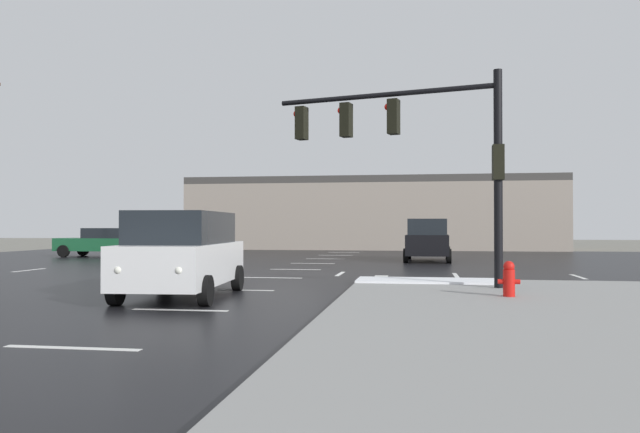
% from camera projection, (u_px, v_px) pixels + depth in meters
% --- Properties ---
extents(ground_plane, '(120.00, 120.00, 0.00)m').
position_uv_depth(ground_plane, '(285.00, 274.00, 22.55)').
color(ground_plane, slate).
extents(road_asphalt, '(44.00, 44.00, 0.02)m').
position_uv_depth(road_asphalt, '(285.00, 274.00, 22.55)').
color(road_asphalt, black).
rests_on(road_asphalt, ground_plane).
extents(snow_strip_curbside, '(4.00, 1.60, 0.06)m').
position_uv_depth(snow_strip_curbside, '(428.00, 280.00, 17.83)').
color(snow_strip_curbside, white).
rests_on(snow_strip_curbside, sidewalk_corner).
extents(lane_markings, '(36.15, 36.15, 0.01)m').
position_uv_depth(lane_markings, '(311.00, 277.00, 21.01)').
color(lane_markings, silver).
rests_on(lane_markings, road_asphalt).
extents(traffic_signal_mast, '(6.12, 1.76, 5.58)m').
position_uv_depth(traffic_signal_mast, '(417.00, 139.00, 16.94)').
color(traffic_signal_mast, black).
rests_on(traffic_signal_mast, sidewalk_corner).
extents(fire_hydrant, '(0.48, 0.26, 0.79)m').
position_uv_depth(fire_hydrant, '(509.00, 279.00, 14.07)').
color(fire_hydrant, red).
rests_on(fire_hydrant, sidewalk_corner).
extents(strip_building_background, '(26.81, 8.00, 5.24)m').
position_uv_depth(strip_building_background, '(373.00, 214.00, 47.38)').
color(strip_building_background, gray).
rests_on(strip_building_background, ground_plane).
extents(suv_white, '(2.48, 4.95, 2.03)m').
position_uv_depth(suv_white, '(183.00, 252.00, 14.99)').
color(suv_white, white).
rests_on(suv_white, road_asphalt).
extents(suv_black, '(2.28, 4.88, 2.03)m').
position_uv_depth(suv_black, '(428.00, 239.00, 30.47)').
color(suv_black, black).
rests_on(suv_black, road_asphalt).
extents(sedan_silver, '(2.16, 4.59, 1.58)m').
position_uv_depth(sedan_silver, '(164.00, 243.00, 32.41)').
color(sedan_silver, '#B7BABF').
rests_on(sedan_silver, road_asphalt).
extents(sedan_green, '(4.63, 2.26, 1.58)m').
position_uv_depth(sedan_green, '(101.00, 242.00, 34.64)').
color(sedan_green, '#195933').
rests_on(sedan_green, road_asphalt).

